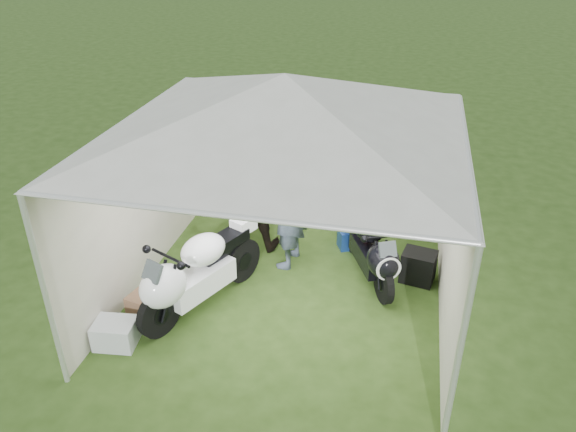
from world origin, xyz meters
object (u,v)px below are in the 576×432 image
Objects in this scene: motorcycle_white at (195,272)px; crate_2 at (159,300)px; crate_1 at (146,305)px; person_dark_jacket at (247,188)px; person_blue_jacket at (289,202)px; equipment_box at (418,267)px; canopy_tent at (285,110)px; crate_0 at (116,333)px; motorcycle_black at (371,247)px; paddock_stand at (352,239)px.

motorcycle_white is 6.25× the size of crate_2.
crate_2 is at bearing 67.59° from crate_1.
person_dark_jacket reaches higher than crate_1.
equipment_box is (1.85, -0.05, -0.77)m from person_blue_jacket.
canopy_tent is 2.85× the size of person_blue_jacket.
motorcycle_white reaches higher than crate_2.
crate_2 is (0.20, 0.77, -0.04)m from crate_0.
canopy_tent is 2.31m from motorcycle_white.
canopy_tent is 3.29× the size of motorcycle_black.
motorcycle_white reaches higher than equipment_box.
crate_0 is at bearing -104.51° from crate_2.
equipment_box is (1.00, -0.67, 0.07)m from paddock_stand.
motorcycle_black is at bearing 87.93° from person_blue_jacket.
motorcycle_white is 2.65m from paddock_stand.
motorcycle_white is at bearing -155.03° from equipment_box.
person_blue_jacket is 2.35m from crate_1.
canopy_tent is at bearing 37.95° from crate_0.
person_blue_jacket is at bearing 178.53° from equipment_box.
motorcycle_white is 0.69m from crate_2.
crate_1 is at bearing -136.13° from paddock_stand.
paddock_stand is (1.74, 1.95, -0.43)m from motorcycle_white.
person_blue_jacket is 2.00m from equipment_box.
equipment_box reaches higher than crate_1.
motorcycle_white is at bearing -174.73° from motorcycle_black.
paddock_stand is 0.20× the size of person_blue_jacket.
motorcycle_black is 2.01m from person_dark_jacket.
motorcycle_white is 2.40m from motorcycle_black.
paddock_stand is at bearing 90.00° from motorcycle_black.
equipment_box reaches higher than crate_2.
motorcycle_black reaches higher than crate_1.
motorcycle_white is 1.73m from person_dark_jacket.
motorcycle_black reaches higher than crate_0.
motorcycle_white is 0.77m from crate_1.
crate_0 is at bearing -31.90° from person_blue_jacket.
motorcycle_black is (1.04, 0.68, -2.07)m from canopy_tent.
person_dark_jacket is 5.37× the size of crate_1.
motorcycle_black is 4.72× the size of crate_1.
person_dark_jacket is (-1.89, 0.48, 0.47)m from motorcycle_black.
motorcycle_black is 3.61× the size of crate_0.
motorcycle_black reaches higher than crate_2.
person_blue_jacket reaches higher than crate_1.
motorcycle_black is 3.86× the size of equipment_box.
canopy_tent is 15.54× the size of crate_1.
motorcycle_black is at bearing -65.58° from paddock_stand.
person_blue_jacket is at bearing 80.26° from motorcycle_white.
paddock_stand is 1.21m from equipment_box.
canopy_tent is 3.02m from crate_1.
crate_2 is at bearing -159.02° from canopy_tent.
crate_2 is at bearing -178.20° from motorcycle_black.
canopy_tent reaches higher than equipment_box.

